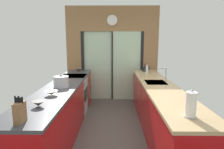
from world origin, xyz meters
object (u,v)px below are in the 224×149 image
at_px(mixing_bowl_mid, 51,93).
at_px(paper_towel_roll, 191,105).
at_px(mixing_bowl_near, 38,104).
at_px(soap_bottle, 147,69).
at_px(oven_range, 74,95).
at_px(kettle, 145,68).
at_px(mixing_bowl_far, 79,70).
at_px(stock_pot, 61,82).
at_px(knife_block, 20,112).

distance_m(mixing_bowl_mid, paper_towel_roll, 1.96).
xyz_separation_m(mixing_bowl_near, soap_bottle, (1.78, 2.58, 0.06)).
bearing_deg(oven_range, kettle, 22.03).
relative_size(mixing_bowl_near, soap_bottle, 0.64).
xyz_separation_m(mixing_bowl_far, paper_towel_roll, (1.78, -3.10, 0.09)).
xyz_separation_m(mixing_bowl_near, stock_pot, (0.00, 1.07, 0.06)).
distance_m(mixing_bowl_mid, knife_block, 0.99).
height_order(mixing_bowl_near, knife_block, knife_block).
height_order(knife_block, soap_bottle, knife_block).
relative_size(mixing_bowl_near, kettle, 0.60).
xyz_separation_m(oven_range, mixing_bowl_far, (0.02, 0.59, 0.51)).
bearing_deg(knife_block, soap_bottle, 59.75).
relative_size(mixing_bowl_mid, mixing_bowl_far, 0.98).
relative_size(oven_range, knife_block, 3.28).
height_order(stock_pot, kettle, stock_pot).
distance_m(mixing_bowl_far, soap_bottle, 1.79).
bearing_deg(knife_block, mixing_bowl_near, 90.00).
relative_size(mixing_bowl_mid, kettle, 0.75).
xyz_separation_m(kettle, soap_bottle, (-0.00, -0.35, 0.01)).
bearing_deg(soap_bottle, kettle, 89.68).
height_order(oven_range, knife_block, knife_block).
distance_m(mixing_bowl_near, paper_towel_roll, 1.81).
distance_m(mixing_bowl_near, soap_bottle, 3.13).
height_order(oven_range, paper_towel_roll, paper_towel_roll).
height_order(soap_bottle, paper_towel_roll, paper_towel_roll).
distance_m(oven_range, knife_block, 2.73).
height_order(stock_pot, paper_towel_roll, paper_towel_roll).
bearing_deg(stock_pot, kettle, 46.09).
distance_m(mixing_bowl_far, stock_pot, 1.72).
bearing_deg(soap_bottle, oven_range, -168.00).
bearing_deg(mixing_bowl_far, knife_block, -90.00).
bearing_deg(soap_bottle, stock_pot, -139.79).
xyz_separation_m(oven_range, soap_bottle, (1.80, 0.38, 0.57)).
relative_size(oven_range, stock_pot, 3.41).
bearing_deg(knife_block, stock_pot, 90.00).
height_order(kettle, paper_towel_roll, paper_towel_roll).
relative_size(knife_block, paper_towel_roll, 0.91).
height_order(kettle, soap_bottle, soap_bottle).
relative_size(oven_range, paper_towel_roll, 2.98).
relative_size(kettle, paper_towel_roll, 0.83).
bearing_deg(stock_pot, mixing_bowl_near, -90.00).
height_order(mixing_bowl_mid, soap_bottle, soap_bottle).
xyz_separation_m(stock_pot, paper_towel_roll, (1.78, -1.38, 0.04)).
bearing_deg(kettle, mixing_bowl_far, -175.67).
xyz_separation_m(oven_range, mixing_bowl_mid, (0.02, -1.68, 0.50)).
distance_m(mixing_bowl_mid, stock_pot, 0.56).
height_order(mixing_bowl_near, kettle, kettle).
relative_size(mixing_bowl_far, soap_bottle, 0.81).
height_order(mixing_bowl_far, soap_bottle, soap_bottle).
relative_size(oven_range, soap_bottle, 3.82).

